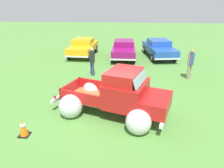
# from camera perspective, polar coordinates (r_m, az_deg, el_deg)

# --- Properties ---
(ground_plane) EXTENTS (80.00, 80.00, 0.00)m
(ground_plane) POSITION_cam_1_polar(r_m,az_deg,el_deg) (8.62, -0.31, -7.89)
(ground_plane) COLOR #548C3D
(vintage_pickup_truck) EXTENTS (4.99, 3.82, 1.96)m
(vintage_pickup_truck) POSITION_cam_1_polar(r_m,az_deg,el_deg) (8.13, 2.19, -3.80)
(vintage_pickup_truck) COLOR black
(vintage_pickup_truck) RESTS_ON ground
(show_car_0) EXTENTS (2.02, 4.34, 1.43)m
(show_car_0) POSITION_cam_1_polar(r_m,az_deg,el_deg) (17.68, -8.08, 10.35)
(show_car_0) COLOR black
(show_car_0) RESTS_ON ground
(show_car_1) EXTENTS (1.87, 4.42, 1.43)m
(show_car_1) POSITION_cam_1_polar(r_m,az_deg,el_deg) (16.79, 3.34, 9.91)
(show_car_1) COLOR black
(show_car_1) RESTS_ON ground
(show_car_2) EXTENTS (2.56, 4.79, 1.43)m
(show_car_2) POSITION_cam_1_polar(r_m,az_deg,el_deg) (17.46, 13.02, 9.87)
(show_car_2) COLOR black
(show_car_2) RESTS_ON ground
(spectator_0) EXTENTS (0.48, 0.48, 1.80)m
(spectator_0) POSITION_cam_1_polar(r_m,az_deg,el_deg) (12.79, 21.19, 5.75)
(spectator_0) COLOR gray
(spectator_0) RESTS_ON ground
(spectator_1) EXTENTS (0.48, 0.48, 1.78)m
(spectator_1) POSITION_cam_1_polar(r_m,az_deg,el_deg) (12.57, -5.63, 6.81)
(spectator_1) COLOR navy
(spectator_1) RESTS_ON ground
(lane_cone_0) EXTENTS (0.36, 0.36, 0.63)m
(lane_cone_0) POSITION_cam_1_polar(r_m,az_deg,el_deg) (7.72, -23.66, -11.18)
(lane_cone_0) COLOR black
(lane_cone_0) RESTS_ON ground
(lane_cone_1) EXTENTS (0.36, 0.36, 0.63)m
(lane_cone_1) POSITION_cam_1_polar(r_m,az_deg,el_deg) (10.98, 0.27, 0.75)
(lane_cone_1) COLOR black
(lane_cone_1) RESTS_ON ground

